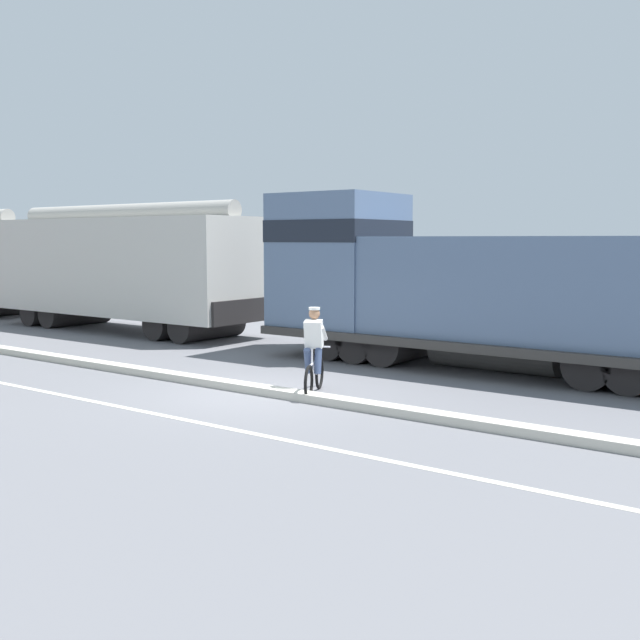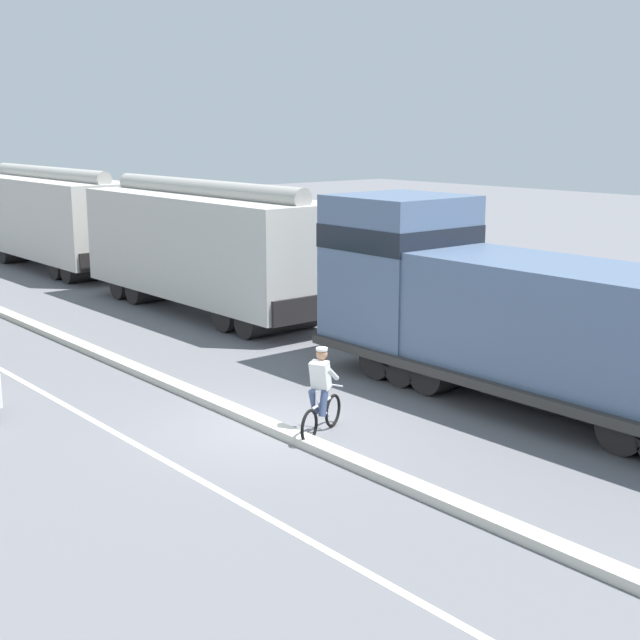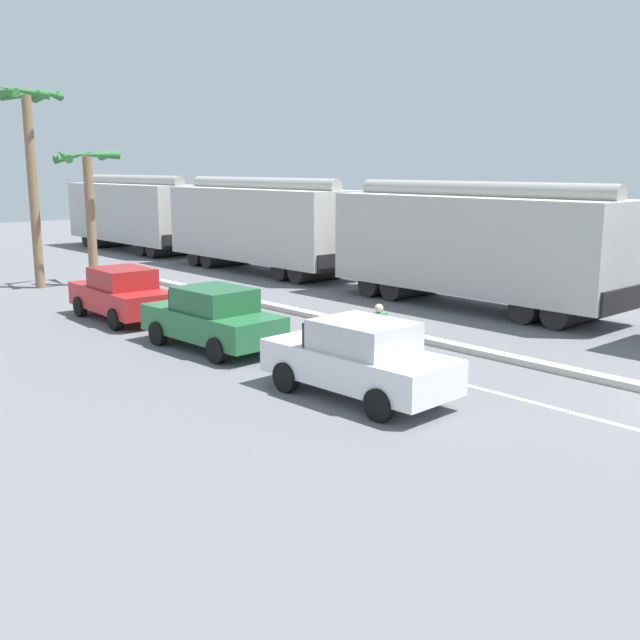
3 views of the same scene
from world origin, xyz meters
name	(u,v)px [view 2 (image 2 of 3)]	position (x,y,z in m)	size (l,w,h in m)	color
ground_plane	(268,429)	(0.00, 0.00, 0.00)	(120.00, 120.00, 0.00)	slate
median_curb	(123,363)	(0.00, 6.00, 0.08)	(0.36, 36.00, 0.16)	beige
lane_stripe	(28,384)	(-2.40, 6.00, 0.00)	(0.14, 36.00, 0.01)	silver
locomotive	(518,320)	(5.15, -1.93, 1.80)	(3.10, 11.61, 4.20)	slate
hopper_car_lead	(205,247)	(5.15, 10.22, 2.08)	(2.90, 10.60, 4.18)	#B8B6AE
hopper_car_middle	(52,218)	(5.15, 21.82, 2.08)	(2.90, 10.60, 4.18)	beige
cyclist	(321,394)	(0.58, -0.93, 0.82)	(1.58, 0.80, 1.71)	black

